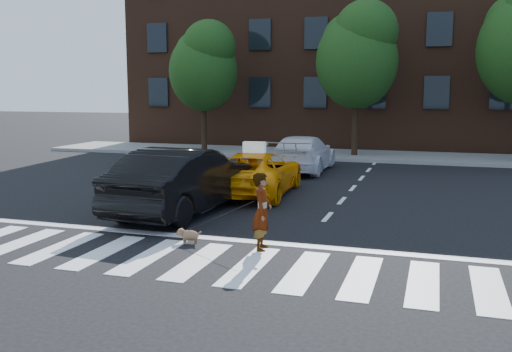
# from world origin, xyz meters

# --- Properties ---
(ground) EXTENTS (120.00, 120.00, 0.00)m
(ground) POSITION_xyz_m (0.00, 0.00, 0.00)
(ground) COLOR black
(ground) RESTS_ON ground
(crosswalk) EXTENTS (13.00, 2.40, 0.01)m
(crosswalk) POSITION_xyz_m (0.00, 0.00, 0.01)
(crosswalk) COLOR silver
(crosswalk) RESTS_ON ground
(stop_line) EXTENTS (12.00, 0.30, 0.01)m
(stop_line) POSITION_xyz_m (0.00, 1.60, 0.01)
(stop_line) COLOR silver
(stop_line) RESTS_ON ground
(sidewalk_far) EXTENTS (30.00, 4.00, 0.15)m
(sidewalk_far) POSITION_xyz_m (0.00, 17.50, 0.07)
(sidewalk_far) COLOR slate
(sidewalk_far) RESTS_ON ground
(building) EXTENTS (26.00, 10.00, 12.00)m
(building) POSITION_xyz_m (0.00, 25.00, 6.00)
(building) COLOR #4B2A1B
(building) RESTS_ON ground
(tree_left) EXTENTS (3.39, 3.38, 6.50)m
(tree_left) POSITION_xyz_m (-6.97, 17.00, 4.44)
(tree_left) COLOR black
(tree_left) RESTS_ON ground
(tree_mid) EXTENTS (3.69, 3.69, 7.10)m
(tree_mid) POSITION_xyz_m (0.53, 17.00, 4.85)
(tree_mid) COLOR black
(tree_mid) RESTS_ON ground
(taxi) EXTENTS (2.36, 4.73, 1.29)m
(taxi) POSITION_xyz_m (-1.06, 6.90, 0.64)
(taxi) COLOR #FF9F05
(taxi) RESTS_ON ground
(black_sedan) EXTENTS (2.19, 5.26, 1.69)m
(black_sedan) POSITION_xyz_m (-2.00, 3.78, 0.85)
(black_sedan) COLOR black
(black_sedan) RESTS_ON ground
(white_suv) EXTENTS (1.98, 4.79, 1.38)m
(white_suv) POSITION_xyz_m (-0.81, 12.09, 0.69)
(white_suv) COLOR silver
(white_suv) RESTS_ON ground
(woman) EXTENTS (0.44, 0.61, 1.54)m
(woman) POSITION_xyz_m (0.90, 1.10, 0.77)
(woman) COLOR #999999
(woman) RESTS_ON ground
(dog) EXTENTS (0.54, 0.25, 0.31)m
(dog) POSITION_xyz_m (-0.70, 1.10, 0.18)
(dog) COLOR #97794C
(dog) RESTS_ON ground
(taxi_sign) EXTENTS (0.66, 0.31, 0.32)m
(taxi_sign) POSITION_xyz_m (-1.06, 6.70, 1.45)
(taxi_sign) COLOR white
(taxi_sign) RESTS_ON taxi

